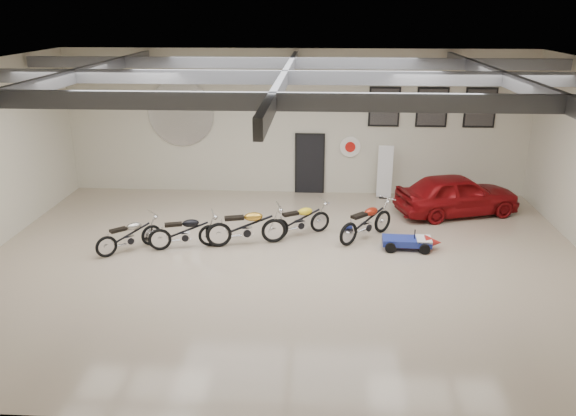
# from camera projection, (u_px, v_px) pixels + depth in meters

# --- Properties ---
(floor) EXTENTS (16.00, 12.00, 0.01)m
(floor) POSITION_uv_depth(u_px,v_px,m) (285.00, 263.00, 14.60)
(floor) COLOR tan
(floor) RESTS_ON ground
(ceiling) EXTENTS (16.00, 12.00, 0.01)m
(ceiling) POSITION_uv_depth(u_px,v_px,m) (285.00, 66.00, 12.91)
(ceiling) COLOR slate
(ceiling) RESTS_ON back_wall
(back_wall) EXTENTS (16.00, 0.02, 5.00)m
(back_wall) POSITION_uv_depth(u_px,v_px,m) (296.00, 123.00, 19.39)
(back_wall) COLOR beige
(back_wall) RESTS_ON floor
(ceiling_beams) EXTENTS (15.80, 11.80, 0.32)m
(ceiling_beams) POSITION_uv_depth(u_px,v_px,m) (285.00, 77.00, 12.99)
(ceiling_beams) COLOR slate
(ceiling_beams) RESTS_ON ceiling
(door) EXTENTS (0.92, 0.08, 2.10)m
(door) POSITION_uv_depth(u_px,v_px,m) (310.00, 164.00, 19.81)
(door) COLOR black
(door) RESTS_ON back_wall
(logo_plaque) EXTENTS (2.30, 0.06, 1.16)m
(logo_plaque) POSITION_uv_depth(u_px,v_px,m) (181.00, 114.00, 19.45)
(logo_plaque) COLOR silver
(logo_plaque) RESTS_ON back_wall
(poster_left) EXTENTS (1.05, 0.08, 1.35)m
(poster_left) POSITION_uv_depth(u_px,v_px,m) (384.00, 107.00, 18.99)
(poster_left) COLOR black
(poster_left) RESTS_ON back_wall
(poster_mid) EXTENTS (1.05, 0.08, 1.35)m
(poster_mid) POSITION_uv_depth(u_px,v_px,m) (432.00, 107.00, 18.90)
(poster_mid) COLOR black
(poster_mid) RESTS_ON back_wall
(poster_right) EXTENTS (1.05, 0.08, 1.35)m
(poster_right) POSITION_uv_depth(u_px,v_px,m) (480.00, 108.00, 18.82)
(poster_right) COLOR black
(poster_right) RESTS_ON back_wall
(oil_sign) EXTENTS (0.72, 0.10, 0.72)m
(oil_sign) POSITION_uv_depth(u_px,v_px,m) (350.00, 147.00, 19.51)
(oil_sign) COLOR white
(oil_sign) RESTS_ON back_wall
(banner_stand) EXTENTS (0.52, 0.24, 1.87)m
(banner_stand) POSITION_uv_depth(u_px,v_px,m) (385.00, 172.00, 19.28)
(banner_stand) COLOR white
(banner_stand) RESTS_ON floor
(motorcycle_silver) EXTENTS (1.75, 1.64, 0.96)m
(motorcycle_silver) POSITION_uv_depth(u_px,v_px,m) (129.00, 235.00, 15.18)
(motorcycle_silver) COLOR silver
(motorcycle_silver) RESTS_ON floor
(motorcycle_black) EXTENTS (2.02, 1.11, 1.01)m
(motorcycle_black) POSITION_uv_depth(u_px,v_px,m) (185.00, 231.00, 15.36)
(motorcycle_black) COLOR silver
(motorcycle_black) RESTS_ON floor
(motorcycle_gold) EXTENTS (2.30, 1.21, 1.14)m
(motorcycle_gold) POSITION_uv_depth(u_px,v_px,m) (246.00, 226.00, 15.56)
(motorcycle_gold) COLOR silver
(motorcycle_gold) RESTS_ON floor
(motorcycle_yellow) EXTENTS (1.98, 1.48, 1.01)m
(motorcycle_yellow) POSITION_uv_depth(u_px,v_px,m) (300.00, 219.00, 16.20)
(motorcycle_yellow) COLOR silver
(motorcycle_yellow) RESTS_ON floor
(motorcycle_red) EXTENTS (1.95, 1.93, 1.09)m
(motorcycle_red) POSITION_uv_depth(u_px,v_px,m) (366.00, 221.00, 15.97)
(motorcycle_red) COLOR silver
(motorcycle_red) RESTS_ON floor
(go_kart) EXTENTS (1.66, 0.80, 0.59)m
(go_kart) POSITION_uv_depth(u_px,v_px,m) (412.00, 239.00, 15.36)
(go_kart) COLOR navy
(go_kart) RESTS_ON floor
(vintage_car) EXTENTS (2.64, 4.20, 1.33)m
(vintage_car) POSITION_uv_depth(u_px,v_px,m) (457.00, 194.00, 17.85)
(vintage_car) COLOR maroon
(vintage_car) RESTS_ON floor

